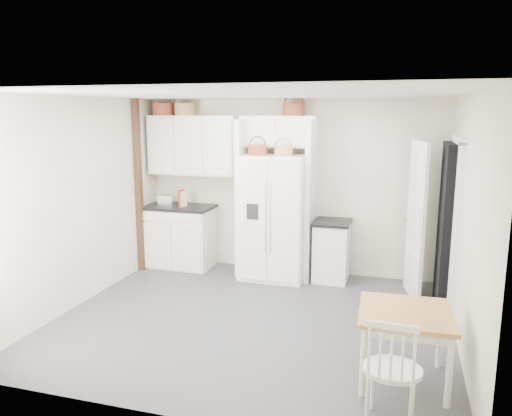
% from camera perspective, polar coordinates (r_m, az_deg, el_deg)
% --- Properties ---
extents(floor, '(4.50, 4.50, 0.00)m').
position_cam_1_polar(floor, '(6.01, -0.41, -12.67)').
color(floor, '#47474D').
rests_on(floor, ground).
extents(ceiling, '(4.50, 4.50, 0.00)m').
position_cam_1_polar(ceiling, '(5.51, -0.45, 12.94)').
color(ceiling, white).
rests_on(ceiling, wall_back).
extents(wall_back, '(4.50, 0.00, 4.50)m').
position_cam_1_polar(wall_back, '(7.53, 4.01, 2.46)').
color(wall_back, '#BDB4A7').
rests_on(wall_back, floor).
extents(wall_left, '(0.00, 4.00, 4.00)m').
position_cam_1_polar(wall_left, '(6.62, -19.40, 0.69)').
color(wall_left, '#BDB4A7').
rests_on(wall_left, floor).
extents(wall_right, '(0.00, 4.00, 4.00)m').
position_cam_1_polar(wall_right, '(5.42, 22.97, -1.73)').
color(wall_right, '#BDB4A7').
rests_on(wall_right, floor).
extents(refrigerator, '(0.93, 0.75, 1.80)m').
position_cam_1_polar(refrigerator, '(7.25, 2.13, -1.04)').
color(refrigerator, white).
rests_on(refrigerator, floor).
extents(base_cab_left, '(1.01, 0.63, 0.93)m').
position_cam_1_polar(base_cab_left, '(7.95, -8.60, -3.31)').
color(base_cab_left, white).
rests_on(base_cab_left, floor).
extents(base_cab_right, '(0.48, 0.57, 0.84)m').
position_cam_1_polar(base_cab_right, '(7.31, 8.63, -4.98)').
color(base_cab_right, white).
rests_on(base_cab_right, floor).
extents(dining_table, '(0.84, 0.84, 0.67)m').
position_cam_1_polar(dining_table, '(4.84, 16.56, -14.90)').
color(dining_table, olive).
rests_on(dining_table, floor).
extents(windsor_chair, '(0.48, 0.44, 0.93)m').
position_cam_1_polar(windsor_chair, '(4.16, 15.31, -17.38)').
color(windsor_chair, white).
rests_on(windsor_chair, floor).
extents(counter_left, '(1.05, 0.68, 0.04)m').
position_cam_1_polar(counter_left, '(7.85, -8.70, 0.14)').
color(counter_left, black).
rests_on(counter_left, base_cab_left).
extents(counter_right, '(0.51, 0.61, 0.04)m').
position_cam_1_polar(counter_right, '(7.20, 8.72, -1.63)').
color(counter_right, black).
rests_on(counter_right, base_cab_right).
extents(toaster, '(0.24, 0.15, 0.16)m').
position_cam_1_polar(toaster, '(7.89, -10.26, 0.88)').
color(toaster, silver).
rests_on(toaster, counter_left).
extents(cookbook_red, '(0.04, 0.17, 0.26)m').
position_cam_1_polar(cookbook_red, '(7.72, -8.49, 1.10)').
color(cookbook_red, '#96290B').
rests_on(cookbook_red, counter_left).
extents(cookbook_cream, '(0.07, 0.16, 0.24)m').
position_cam_1_polar(cookbook_cream, '(7.71, -8.33, 1.01)').
color(cookbook_cream, beige).
rests_on(cookbook_cream, counter_left).
extents(basket_upper_a, '(0.33, 0.33, 0.19)m').
position_cam_1_polar(basket_upper_a, '(7.96, -10.59, 11.03)').
color(basket_upper_a, maroon).
rests_on(basket_upper_a, upper_cabinet).
extents(basket_upper_b, '(0.32, 0.32, 0.19)m').
position_cam_1_polar(basket_upper_b, '(7.80, -8.13, 11.11)').
color(basket_upper_b, brown).
rests_on(basket_upper_b, upper_cabinet).
extents(basket_bridge_b, '(0.31, 0.31, 0.18)m').
position_cam_1_polar(basket_bridge_b, '(7.26, 4.32, 11.17)').
color(basket_bridge_b, maroon).
rests_on(basket_bridge_b, bridge_cabinet).
extents(basket_fridge_a, '(0.27, 0.27, 0.14)m').
position_cam_1_polar(basket_fridge_a, '(7.08, 0.17, 6.65)').
color(basket_fridge_a, maroon).
rests_on(basket_fridge_a, refrigerator).
extents(basket_fridge_b, '(0.25, 0.25, 0.14)m').
position_cam_1_polar(basket_fridge_b, '(6.98, 3.17, 6.54)').
color(basket_fridge_b, brown).
rests_on(basket_fridge_b, refrigerator).
extents(upper_cabinet, '(1.40, 0.34, 0.90)m').
position_cam_1_polar(upper_cabinet, '(7.76, -7.16, 7.12)').
color(upper_cabinet, white).
rests_on(upper_cabinet, wall_back).
extents(bridge_cabinet, '(1.12, 0.34, 0.45)m').
position_cam_1_polar(bridge_cabinet, '(7.32, 2.65, 8.73)').
color(bridge_cabinet, white).
rests_on(bridge_cabinet, wall_back).
extents(fridge_panel_left, '(0.08, 0.60, 2.30)m').
position_cam_1_polar(fridge_panel_left, '(7.43, -1.48, 1.21)').
color(fridge_panel_left, white).
rests_on(fridge_panel_left, floor).
extents(fridge_panel_right, '(0.08, 0.60, 2.30)m').
position_cam_1_polar(fridge_panel_right, '(7.19, 6.28, 0.81)').
color(fridge_panel_right, white).
rests_on(fridge_panel_right, floor).
extents(trim_post, '(0.09, 0.09, 2.60)m').
position_cam_1_polar(trim_post, '(7.71, -13.26, 2.40)').
color(trim_post, '#422B19').
rests_on(trim_post, floor).
extents(doorway_void, '(0.18, 0.85, 2.05)m').
position_cam_1_polar(doorway_void, '(6.44, 21.05, -2.19)').
color(doorway_void, black).
rests_on(doorway_void, floor).
extents(door_slab, '(0.21, 0.79, 2.05)m').
position_cam_1_polar(door_slab, '(6.75, 17.80, -1.41)').
color(door_slab, white).
rests_on(door_slab, floor).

